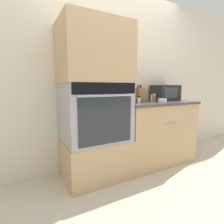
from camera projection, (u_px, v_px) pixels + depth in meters
name	position (u px, v px, depth m)	size (l,w,h in m)	color
ground_plane	(135.00, 179.00, 2.15)	(12.00, 12.00, 0.00)	beige
wall_back	(111.00, 78.00, 2.52)	(8.00, 0.05, 2.50)	beige
oven_cabinet_base	(96.00, 158.00, 2.19)	(0.78, 0.60, 0.47)	tan
wall_oven	(95.00, 112.00, 2.11)	(0.76, 0.64, 0.70)	#9EA0A5
oven_cabinet_upper	(94.00, 53.00, 2.01)	(0.78, 0.60, 0.68)	tan
counter_unit	(155.00, 132.00, 2.62)	(1.17, 0.63, 0.91)	tan
microwave	(165.00, 93.00, 2.80)	(0.42, 0.28, 0.24)	#232326
knife_block	(139.00, 95.00, 2.58)	(0.12, 0.15, 0.24)	olive
bowl	(162.00, 101.00, 2.36)	(0.11, 0.11, 0.05)	silver
condiment_jar_near	(154.00, 98.00, 2.55)	(0.05, 0.05, 0.11)	brown
condiment_jar_mid	(152.00, 98.00, 2.67)	(0.05, 0.05, 0.10)	silver
condiment_jar_far	(129.00, 100.00, 2.40)	(0.04, 0.04, 0.08)	silver
condiment_jar_back	(139.00, 100.00, 2.29)	(0.04, 0.04, 0.09)	silver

